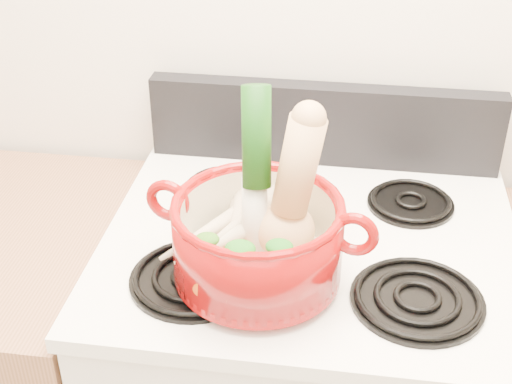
# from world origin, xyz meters

# --- Properties ---
(cooktop) EXTENTS (0.78, 0.67, 0.03)m
(cooktop) POSITION_xyz_m (0.00, 1.40, 0.93)
(cooktop) COLOR white
(cooktop) RESTS_ON stove_body
(control_backsplash) EXTENTS (0.76, 0.05, 0.18)m
(control_backsplash) POSITION_xyz_m (0.00, 1.70, 1.04)
(control_backsplash) COLOR black
(control_backsplash) RESTS_ON cooktop
(burner_front_left) EXTENTS (0.22, 0.22, 0.02)m
(burner_front_left) POSITION_xyz_m (-0.19, 1.24, 0.96)
(burner_front_left) COLOR black
(burner_front_left) RESTS_ON cooktop
(burner_front_right) EXTENTS (0.22, 0.22, 0.02)m
(burner_front_right) POSITION_xyz_m (0.19, 1.24, 0.96)
(burner_front_right) COLOR black
(burner_front_right) RESTS_ON cooktop
(burner_back_left) EXTENTS (0.17, 0.17, 0.02)m
(burner_back_left) POSITION_xyz_m (-0.19, 1.54, 0.96)
(burner_back_left) COLOR black
(burner_back_left) RESTS_ON cooktop
(burner_back_right) EXTENTS (0.17, 0.17, 0.02)m
(burner_back_right) POSITION_xyz_m (0.19, 1.54, 0.96)
(burner_back_right) COLOR black
(burner_back_right) RESTS_ON cooktop
(dutch_oven) EXTENTS (0.33, 0.33, 0.14)m
(dutch_oven) POSITION_xyz_m (-0.08, 1.26, 1.04)
(dutch_oven) COLOR maroon
(dutch_oven) RESTS_ON burner_front_left
(pot_handle_left) EXTENTS (0.08, 0.03, 0.08)m
(pot_handle_left) POSITION_xyz_m (-0.24, 1.28, 1.09)
(pot_handle_left) COLOR maroon
(pot_handle_left) RESTS_ON dutch_oven
(pot_handle_right) EXTENTS (0.08, 0.03, 0.08)m
(pot_handle_right) POSITION_xyz_m (0.08, 1.23, 1.09)
(pot_handle_right) COLOR maroon
(pot_handle_right) RESTS_ON dutch_oven
(squash) EXTENTS (0.16, 0.13, 0.27)m
(squash) POSITION_xyz_m (-0.04, 1.28, 1.13)
(squash) COLOR tan
(squash) RESTS_ON dutch_oven
(leek) EXTENTS (0.07, 0.12, 0.31)m
(leek) POSITION_xyz_m (-0.09, 1.28, 1.15)
(leek) COLOR beige
(leek) RESTS_ON dutch_oven
(ginger) EXTENTS (0.11, 0.09, 0.05)m
(ginger) POSITION_xyz_m (-0.07, 1.35, 1.02)
(ginger) COLOR tan
(ginger) RESTS_ON dutch_oven
(parsnip_0) EXTENTS (0.07, 0.25, 0.07)m
(parsnip_0) POSITION_xyz_m (-0.12, 1.29, 1.02)
(parsnip_0) COLOR beige
(parsnip_0) RESTS_ON dutch_oven
(parsnip_1) EXTENTS (0.16, 0.16, 0.05)m
(parsnip_1) POSITION_xyz_m (-0.18, 1.28, 1.03)
(parsnip_1) COLOR beige
(parsnip_1) RESTS_ON dutch_oven
(parsnip_2) EXTENTS (0.06, 0.20, 0.06)m
(parsnip_2) POSITION_xyz_m (-0.13, 1.32, 1.03)
(parsnip_2) COLOR beige
(parsnip_2) RESTS_ON dutch_oven
(parsnip_3) EXTENTS (0.15, 0.13, 0.05)m
(parsnip_3) POSITION_xyz_m (-0.15, 1.24, 1.04)
(parsnip_3) COLOR beige
(parsnip_3) RESTS_ON dutch_oven
(parsnip_4) EXTENTS (0.04, 0.20, 0.06)m
(parsnip_4) POSITION_xyz_m (-0.12, 1.31, 1.04)
(parsnip_4) COLOR beige
(parsnip_4) RESTS_ON dutch_oven
(parsnip_5) EXTENTS (0.15, 0.19, 0.06)m
(parsnip_5) POSITION_xyz_m (-0.11, 1.29, 1.05)
(parsnip_5) COLOR beige
(parsnip_5) RESTS_ON dutch_oven
(carrot_0) EXTENTS (0.05, 0.19, 0.05)m
(carrot_0) POSITION_xyz_m (-0.10, 1.21, 1.02)
(carrot_0) COLOR #C34909
(carrot_0) RESTS_ON dutch_oven
(carrot_1) EXTENTS (0.05, 0.14, 0.04)m
(carrot_1) POSITION_xyz_m (-0.14, 1.20, 1.02)
(carrot_1) COLOR #CE430A
(carrot_1) RESTS_ON dutch_oven
(carrot_2) EXTENTS (0.06, 0.18, 0.05)m
(carrot_2) POSITION_xyz_m (-0.04, 1.23, 1.03)
(carrot_2) COLOR #CC430A
(carrot_2) RESTS_ON dutch_oven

